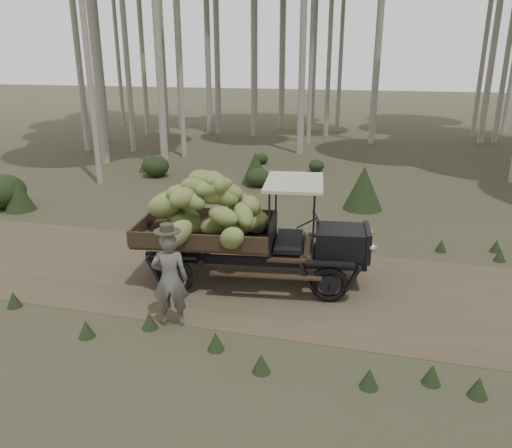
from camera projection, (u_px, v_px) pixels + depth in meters
The scene contains 5 objects.
ground at pixel (354, 293), 9.57m from camera, with size 120.00×120.00×0.00m, color #473D2B.
dirt_track at pixel (354, 292), 9.57m from camera, with size 70.00×4.00×0.01m, color brown.
banana_truck at pixel (231, 216), 9.76m from camera, with size 4.73×2.58×2.32m.
farmer at pixel (170, 278), 8.20m from camera, with size 0.68×0.53×1.78m.
undergrowth at pixel (253, 274), 9.13m from camera, with size 23.71×21.82×1.37m.
Camera 1 is at (0.38, -8.84, 4.32)m, focal length 35.00 mm.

